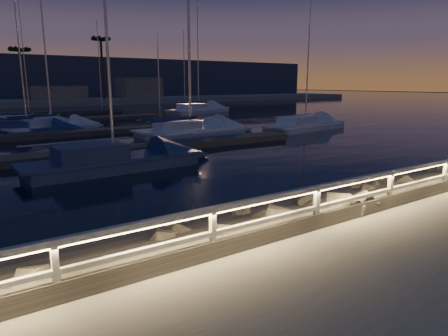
{
  "coord_description": "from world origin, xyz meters",
  "views": [
    {
      "loc": [
        -9.1,
        -6.41,
        3.48
      ],
      "look_at": [
        -2.0,
        4.0,
        0.78
      ],
      "focal_mm": 32.0,
      "sensor_mm": 36.0,
      "label": 1
    }
  ],
  "objects_px": {
    "sailboat_b": "(109,161)",
    "sailboat_g": "(25,129)",
    "sailboat_f": "(49,127)",
    "sailboat_k": "(24,123)",
    "sailboat_l": "(197,110)",
    "guard_rail": "(367,185)",
    "sailboat_h": "(188,130)",
    "sailboat_c": "(188,130)",
    "sailboat_d": "(304,125)"
  },
  "relations": [
    {
      "from": "sailboat_c",
      "to": "sailboat_l",
      "type": "distance_m",
      "value": 24.07
    },
    {
      "from": "sailboat_g",
      "to": "sailboat_l",
      "type": "distance_m",
      "value": 26.22
    },
    {
      "from": "guard_rail",
      "to": "sailboat_g",
      "type": "height_order",
      "value": "sailboat_g"
    },
    {
      "from": "sailboat_c",
      "to": "sailboat_f",
      "type": "relative_size",
      "value": 1.02
    },
    {
      "from": "guard_rail",
      "to": "sailboat_f",
      "type": "xyz_separation_m",
      "value": [
        -2.29,
        29.63,
        -0.93
      ]
    },
    {
      "from": "sailboat_d",
      "to": "sailboat_l",
      "type": "height_order",
      "value": "sailboat_l"
    },
    {
      "from": "guard_rail",
      "to": "sailboat_h",
      "type": "distance_m",
      "value": 22.16
    },
    {
      "from": "sailboat_b",
      "to": "sailboat_f",
      "type": "relative_size",
      "value": 1.07
    },
    {
      "from": "sailboat_g",
      "to": "sailboat_h",
      "type": "xyz_separation_m",
      "value": [
        10.62,
        -7.88,
        0.03
      ]
    },
    {
      "from": "sailboat_h",
      "to": "sailboat_k",
      "type": "distance_m",
      "value": 17.16
    },
    {
      "from": "sailboat_c",
      "to": "sailboat_g",
      "type": "relative_size",
      "value": 1.09
    },
    {
      "from": "sailboat_f",
      "to": "sailboat_h",
      "type": "bearing_deg",
      "value": -62.09
    },
    {
      "from": "sailboat_g",
      "to": "sailboat_d",
      "type": "bearing_deg",
      "value": -3.2
    },
    {
      "from": "sailboat_l",
      "to": "sailboat_k",
      "type": "bearing_deg",
      "value": 179.09
    },
    {
      "from": "sailboat_k",
      "to": "sailboat_l",
      "type": "xyz_separation_m",
      "value": [
        22.39,
        5.91,
        0.07
      ]
    },
    {
      "from": "sailboat_c",
      "to": "sailboat_f",
      "type": "height_order",
      "value": "sailboat_c"
    },
    {
      "from": "sailboat_b",
      "to": "sailboat_g",
      "type": "bearing_deg",
      "value": 91.43
    },
    {
      "from": "guard_rail",
      "to": "sailboat_l",
      "type": "distance_m",
      "value": 45.4
    },
    {
      "from": "sailboat_b",
      "to": "sailboat_c",
      "type": "distance_m",
      "value": 12.8
    },
    {
      "from": "guard_rail",
      "to": "sailboat_k",
      "type": "xyz_separation_m",
      "value": [
        -3.42,
        35.32,
        -0.97
      ]
    },
    {
      "from": "sailboat_b",
      "to": "sailboat_d",
      "type": "bearing_deg",
      "value": 16.27
    },
    {
      "from": "sailboat_c",
      "to": "sailboat_l",
      "type": "height_order",
      "value": "sailboat_l"
    },
    {
      "from": "guard_rail",
      "to": "sailboat_h",
      "type": "relative_size",
      "value": 2.84
    },
    {
      "from": "sailboat_c",
      "to": "sailboat_k",
      "type": "height_order",
      "value": "sailboat_c"
    },
    {
      "from": "sailboat_k",
      "to": "sailboat_g",
      "type": "bearing_deg",
      "value": -83.64
    },
    {
      "from": "sailboat_c",
      "to": "sailboat_g",
      "type": "xyz_separation_m",
      "value": [
        -10.39,
        8.21,
        -0.02
      ]
    },
    {
      "from": "sailboat_d",
      "to": "sailboat_l",
      "type": "distance_m",
      "value": 22.69
    },
    {
      "from": "sailboat_g",
      "to": "sailboat_h",
      "type": "relative_size",
      "value": 0.82
    },
    {
      "from": "sailboat_c",
      "to": "sailboat_d",
      "type": "distance_m",
      "value": 10.66
    },
    {
      "from": "sailboat_g",
      "to": "sailboat_k",
      "type": "xyz_separation_m",
      "value": [
        0.85,
        6.23,
        -0.01
      ]
    },
    {
      "from": "sailboat_g",
      "to": "sailboat_h",
      "type": "distance_m",
      "value": 13.22
    },
    {
      "from": "sailboat_h",
      "to": "sailboat_b",
      "type": "bearing_deg",
      "value": -133.5
    },
    {
      "from": "guard_rail",
      "to": "sailboat_k",
      "type": "height_order",
      "value": "sailboat_k"
    },
    {
      "from": "sailboat_b",
      "to": "sailboat_g",
      "type": "relative_size",
      "value": 1.13
    },
    {
      "from": "sailboat_g",
      "to": "sailboat_h",
      "type": "height_order",
      "value": "sailboat_h"
    },
    {
      "from": "sailboat_f",
      "to": "sailboat_k",
      "type": "relative_size",
      "value": 1.08
    },
    {
      "from": "sailboat_f",
      "to": "sailboat_g",
      "type": "xyz_separation_m",
      "value": [
        -1.97,
        -0.54,
        -0.04
      ]
    },
    {
      "from": "sailboat_h",
      "to": "sailboat_c",
      "type": "bearing_deg",
      "value": -122.49
    },
    {
      "from": "guard_rail",
      "to": "sailboat_b",
      "type": "distance_m",
      "value": 12.41
    },
    {
      "from": "sailboat_c",
      "to": "sailboat_h",
      "type": "relative_size",
      "value": 0.89
    },
    {
      "from": "guard_rail",
      "to": "sailboat_f",
      "type": "height_order",
      "value": "sailboat_f"
    },
    {
      "from": "sailboat_d",
      "to": "sailboat_g",
      "type": "bearing_deg",
      "value": 144.96
    },
    {
      "from": "guard_rail",
      "to": "sailboat_d",
      "type": "height_order",
      "value": "sailboat_d"
    },
    {
      "from": "guard_rail",
      "to": "sailboat_l",
      "type": "xyz_separation_m",
      "value": [
        18.98,
        41.23,
        -0.9
      ]
    },
    {
      "from": "sailboat_d",
      "to": "sailboat_c",
      "type": "bearing_deg",
      "value": 159.57
    },
    {
      "from": "guard_rail",
      "to": "sailboat_k",
      "type": "bearing_deg",
      "value": 95.52
    },
    {
      "from": "sailboat_b",
      "to": "sailboat_h",
      "type": "bearing_deg",
      "value": 41.81
    },
    {
      "from": "guard_rail",
      "to": "sailboat_c",
      "type": "bearing_deg",
      "value": 73.65
    },
    {
      "from": "sailboat_c",
      "to": "sailboat_f",
      "type": "xyz_separation_m",
      "value": [
        -8.42,
        8.75,
        0.02
      ]
    },
    {
      "from": "sailboat_f",
      "to": "sailboat_l",
      "type": "distance_m",
      "value": 24.23
    }
  ]
}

